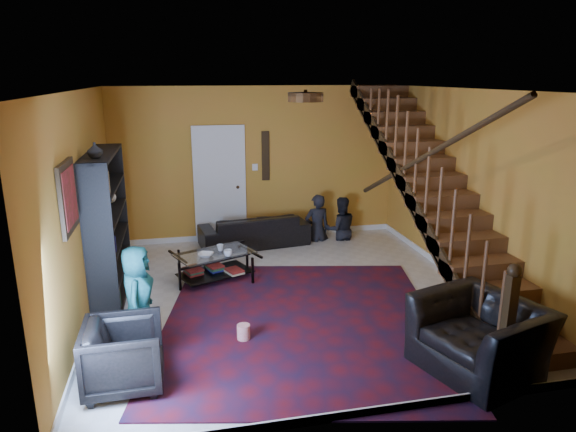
# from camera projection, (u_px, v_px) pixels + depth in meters

# --- Properties ---
(floor) EXTENTS (5.50, 5.50, 0.00)m
(floor) POSITION_uv_depth(u_px,v_px,m) (290.00, 295.00, 7.18)
(floor) COLOR beige
(floor) RESTS_ON ground
(room) EXTENTS (5.50, 5.50, 5.50)m
(room) POSITION_uv_depth(u_px,v_px,m) (190.00, 266.00, 8.15)
(room) COLOR #C6762C
(room) RESTS_ON ground
(staircase) EXTENTS (0.95, 5.02, 3.18)m
(staircase) POSITION_uv_depth(u_px,v_px,m) (436.00, 191.00, 7.24)
(staircase) COLOR brown
(staircase) RESTS_ON floor
(bookshelf) EXTENTS (0.35, 1.80, 2.00)m
(bookshelf) POSITION_uv_depth(u_px,v_px,m) (108.00, 228.00, 6.99)
(bookshelf) COLOR black
(bookshelf) RESTS_ON floor
(door) EXTENTS (0.82, 0.05, 2.05)m
(door) POSITION_uv_depth(u_px,v_px,m) (220.00, 186.00, 9.33)
(door) COLOR silver
(door) RESTS_ON floor
(framed_picture) EXTENTS (0.04, 0.74, 0.74)m
(framed_picture) POSITION_uv_depth(u_px,v_px,m) (68.00, 197.00, 5.34)
(framed_picture) COLOR maroon
(framed_picture) RESTS_ON room
(wall_hanging) EXTENTS (0.14, 0.03, 0.90)m
(wall_hanging) POSITION_uv_depth(u_px,v_px,m) (266.00, 156.00, 9.37)
(wall_hanging) COLOR black
(wall_hanging) RESTS_ON room
(ceiling_fixture) EXTENTS (0.40, 0.40, 0.10)m
(ceiling_fixture) POSITION_uv_depth(u_px,v_px,m) (306.00, 97.00, 5.70)
(ceiling_fixture) COLOR #3F2814
(ceiling_fixture) RESTS_ON room
(rug) EXTENTS (4.06, 4.43, 0.02)m
(rug) POSITION_uv_depth(u_px,v_px,m) (301.00, 322.00, 6.38)
(rug) COLOR #4E0E15
(rug) RESTS_ON floor
(sofa) EXTENTS (2.01, 1.01, 0.56)m
(sofa) POSITION_uv_depth(u_px,v_px,m) (254.00, 230.00, 9.24)
(sofa) COLOR black
(sofa) RESTS_ON floor
(armchair_left) EXTENTS (0.76, 0.74, 0.69)m
(armchair_left) POSITION_uv_depth(u_px,v_px,m) (124.00, 355.00, 4.99)
(armchair_left) COLOR black
(armchair_left) RESTS_ON floor
(armchair_right) EXTENTS (1.33, 1.43, 0.76)m
(armchair_right) POSITION_uv_depth(u_px,v_px,m) (479.00, 337.00, 5.27)
(armchair_right) COLOR black
(armchair_right) RESTS_ON floor
(person_adult_a) EXTENTS (0.51, 0.35, 1.32)m
(person_adult_a) POSITION_uv_depth(u_px,v_px,m) (317.00, 229.00, 9.55)
(person_adult_a) COLOR black
(person_adult_a) RESTS_ON sofa
(person_adult_b) EXTENTS (0.63, 0.50, 1.25)m
(person_adult_b) POSITION_uv_depth(u_px,v_px,m) (340.00, 229.00, 9.66)
(person_adult_b) COLOR black
(person_adult_b) RESTS_ON sofa
(person_child) EXTENTS (0.44, 0.62, 1.17)m
(person_child) POSITION_uv_depth(u_px,v_px,m) (138.00, 296.00, 5.74)
(person_child) COLOR #1C6B66
(person_child) RESTS_ON armchair_left
(coffee_table) EXTENTS (1.27, 1.03, 0.42)m
(coffee_table) POSITION_uv_depth(u_px,v_px,m) (215.00, 265.00, 7.67)
(coffee_table) COLOR black
(coffee_table) RESTS_ON floor
(cup_a) EXTENTS (0.14, 0.14, 0.10)m
(cup_a) POSITION_uv_depth(u_px,v_px,m) (228.00, 253.00, 7.47)
(cup_a) COLOR #999999
(cup_a) RESTS_ON coffee_table
(cup_b) EXTENTS (0.13, 0.13, 0.09)m
(cup_b) POSITION_uv_depth(u_px,v_px,m) (220.00, 248.00, 7.71)
(cup_b) COLOR #999999
(cup_b) RESTS_ON coffee_table
(bowl) EXTENTS (0.28, 0.28, 0.05)m
(bowl) POSITION_uv_depth(u_px,v_px,m) (206.00, 255.00, 7.46)
(bowl) COLOR #999999
(bowl) RESTS_ON coffee_table
(vase) EXTENTS (0.18, 0.18, 0.19)m
(vase) POSITION_uv_depth(u_px,v_px,m) (95.00, 150.00, 6.22)
(vase) COLOR #999999
(vase) RESTS_ON bookshelf
(popcorn_bucket) EXTENTS (0.19, 0.19, 0.17)m
(popcorn_bucket) POSITION_uv_depth(u_px,v_px,m) (244.00, 332.00, 5.93)
(popcorn_bucket) COLOR red
(popcorn_bucket) RESTS_ON rug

